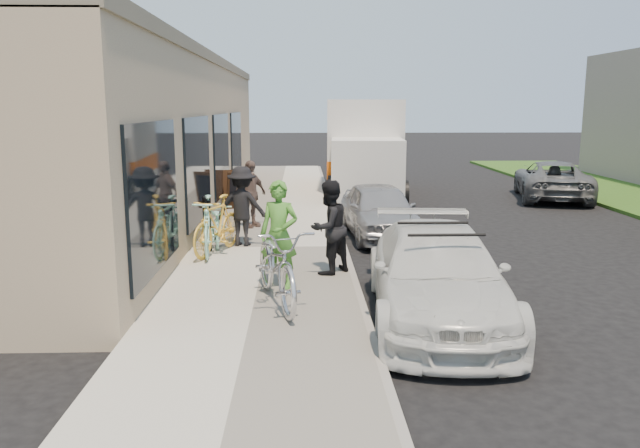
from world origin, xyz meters
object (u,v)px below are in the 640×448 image
object	(u,v)px
cruiser_bike_c	(217,225)
bystander_b	(250,194)
sedan_silver	(379,210)
man_standing	(329,227)
far_car_gray	(552,180)
tandem_bike	(277,265)
sedan_white	(437,275)
cruiser_bike_b	(218,223)
woman_rider	(279,235)
cruiser_bike_a	(208,226)
bystander_a	(242,206)
bike_rack	(207,218)
sandwich_board	(236,189)
moving_truck	(364,153)

from	to	relation	value
cruiser_bike_c	bystander_b	bearing A→B (deg)	101.14
sedan_silver	bystander_b	distance (m)	3.00
sedan_silver	man_standing	size ratio (longest dim) A/B	2.29
far_car_gray	tandem_bike	world-z (taller)	tandem_bike
man_standing	cruiser_bike_c	world-z (taller)	man_standing
tandem_bike	sedan_white	bearing A→B (deg)	-22.38
far_car_gray	cruiser_bike_b	bearing A→B (deg)	49.60
sedan_white	cruiser_bike_c	bearing A→B (deg)	140.24
sedan_white	woman_rider	world-z (taller)	woman_rider
sedan_silver	woman_rider	bearing A→B (deg)	-120.01
sedan_white	cruiser_bike_a	bearing A→B (deg)	141.81
man_standing	bystander_a	world-z (taller)	bystander_a
far_car_gray	cruiser_bike_c	world-z (taller)	cruiser_bike_c
bike_rack	sedan_silver	world-z (taller)	sedan_silver
cruiser_bike_c	bystander_a	bearing A→B (deg)	78.83
cruiser_bike_a	bystander_b	xyz separation A→B (m)	(0.58, 2.65, 0.23)
sedan_white	cruiser_bike_a	distance (m)	4.96
man_standing	cruiser_bike_a	xyz separation A→B (m)	(-2.22, 1.47, -0.24)
woman_rider	cruiser_bike_b	size ratio (longest dim) A/B	1.03
bike_rack	sandwich_board	size ratio (longest dim) A/B	0.96
bike_rack	tandem_bike	bearing A→B (deg)	-67.30
bystander_b	sedan_white	bearing A→B (deg)	-107.81
moving_truck	cruiser_bike_b	bearing A→B (deg)	-110.93
cruiser_bike_a	bike_rack	bearing A→B (deg)	95.42
bystander_b	cruiser_bike_b	bearing A→B (deg)	-150.80
sedan_white	sedan_silver	xyz separation A→B (m)	(-0.10, 5.53, -0.02)
sedan_silver	woman_rider	xyz separation A→B (m)	(-2.10, -4.40, 0.37)
bystander_b	moving_truck	bearing A→B (deg)	18.70
cruiser_bike_a	sedan_silver	bearing A→B (deg)	26.00
sedan_silver	woman_rider	distance (m)	4.89
bystander_a	bike_rack	bearing A→B (deg)	25.56
sedan_white	man_standing	size ratio (longest dim) A/B	2.87
man_standing	far_car_gray	bearing A→B (deg)	-173.15
sedan_white	man_standing	xyz separation A→B (m)	(-1.40, 1.92, 0.30)
sandwich_board	sedan_white	xyz separation A→B (m)	(3.63, -8.78, -0.04)
cruiser_bike_c	bystander_b	xyz separation A→B (m)	(0.42, 2.62, 0.22)
far_car_gray	woman_rider	distance (m)	13.02
sedan_silver	moving_truck	size ratio (longest dim) A/B	0.55
bystander_b	sandwich_board	bearing A→B (deg)	57.73
sandwich_board	cruiser_bike_a	xyz separation A→B (m)	(0.01, -5.39, 0.02)
sandwich_board	cruiser_bike_c	size ratio (longest dim) A/B	0.56
far_car_gray	man_standing	size ratio (longest dim) A/B	2.80
bystander_b	bike_rack	bearing A→B (deg)	-152.60
tandem_bike	bystander_a	world-z (taller)	bystander_a
sandwich_board	man_standing	world-z (taller)	man_standing
bike_rack	bystander_b	size ratio (longest dim) A/B	0.64
sedan_white	cruiser_bike_c	world-z (taller)	sedan_white
sedan_white	cruiser_bike_b	size ratio (longest dim) A/B	2.78
moving_truck	tandem_bike	world-z (taller)	moving_truck
moving_truck	man_standing	world-z (taller)	moving_truck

